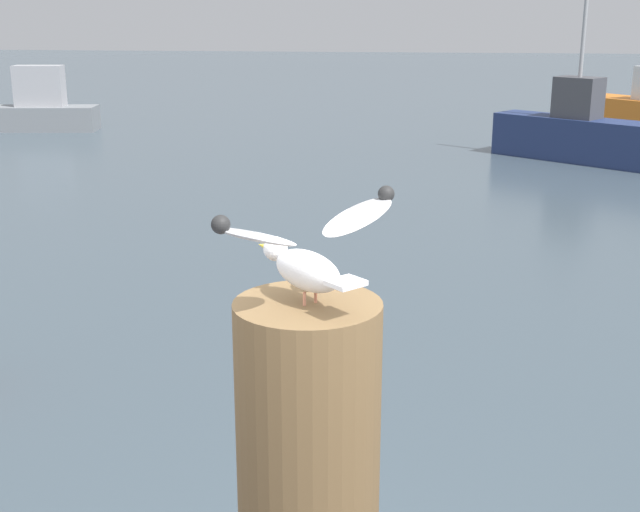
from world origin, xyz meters
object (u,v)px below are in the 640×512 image
(mooring_post, at_px, (308,470))
(boat_navy, at_px, (595,135))
(seagull, at_px, (306,254))
(boat_grey, at_px, (11,112))
(boat_orange, at_px, (633,108))

(mooring_post, relative_size, boat_navy, 0.19)
(seagull, height_order, boat_navy, boat_navy)
(mooring_post, height_order, boat_navy, boat_navy)
(seagull, bearing_deg, boat_grey, 118.95)
(mooring_post, distance_m, boat_orange, 21.93)
(mooring_post, bearing_deg, boat_orange, 75.03)
(boat_grey, relative_size, boat_navy, 0.91)
(boat_orange, relative_size, boat_navy, 0.98)
(mooring_post, distance_m, boat_navy, 15.95)
(seagull, relative_size, boat_navy, 0.09)
(boat_grey, xyz_separation_m, boat_navy, (13.87, -3.01, 0.08))
(boat_grey, distance_m, boat_navy, 14.19)
(boat_navy, bearing_deg, mooring_post, -103.27)
(boat_orange, bearing_deg, mooring_post, -104.97)
(boat_grey, bearing_deg, seagull, -61.05)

